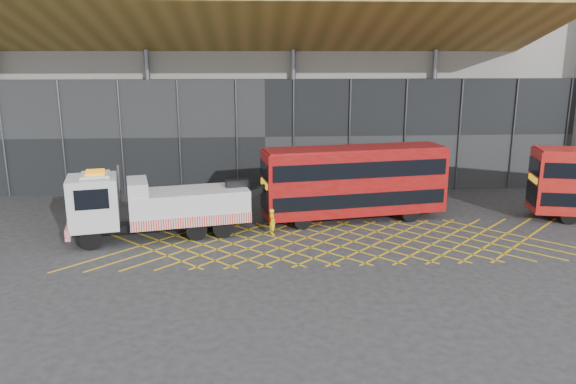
{
  "coord_description": "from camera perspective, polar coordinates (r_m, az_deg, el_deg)",
  "views": [
    {
      "loc": [
        1.12,
        -28.14,
        9.8
      ],
      "look_at": [
        3.0,
        1.5,
        2.4
      ],
      "focal_mm": 35.0,
      "sensor_mm": 36.0,
      "label": 1
    }
  ],
  "objects": [
    {
      "name": "construction_building",
      "position": [
        46.54,
        -2.71,
        12.97
      ],
      "size": [
        55.0,
        23.97,
        18.0
      ],
      "color": "gray",
      "rests_on": "ground_plane"
    },
    {
      "name": "ground_plane",
      "position": [
        29.82,
        -5.6,
        -5.27
      ],
      "size": [
        120.0,
        120.0,
        0.0
      ],
      "primitive_type": "plane",
      "color": "#28282A"
    },
    {
      "name": "recovery_truck",
      "position": [
        31.05,
        -13.46,
        -1.31
      ],
      "size": [
        11.26,
        4.67,
        3.92
      ],
      "rotation": [
        0.0,
        0.0,
        0.22
      ],
      "color": "black",
      "rests_on": "ground_plane"
    },
    {
      "name": "worker",
      "position": [
        30.96,
        -1.61,
        -3.04
      ],
      "size": [
        0.53,
        0.63,
        1.47
      ],
      "primitive_type": "imported",
      "rotation": [
        0.0,
        0.0,
        1.96
      ],
      "color": "yellow",
      "rests_on": "ground_plane"
    },
    {
      "name": "bus_towed",
      "position": [
        33.45,
        6.74,
        1.21
      ],
      "size": [
        11.12,
        4.24,
        4.42
      ],
      "rotation": [
        0.0,
        0.0,
        0.16
      ],
      "color": "maroon",
      "rests_on": "ground_plane"
    },
    {
      "name": "road_markings",
      "position": [
        30.13,
        5.14,
        -5.04
      ],
      "size": [
        27.96,
        7.16,
        0.01
      ],
      "color": "gold",
      "rests_on": "ground_plane"
    }
  ]
}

